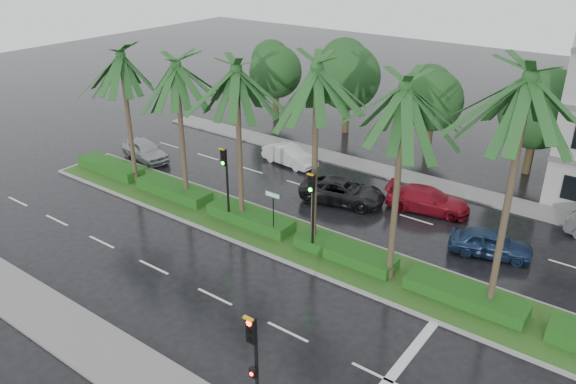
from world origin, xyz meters
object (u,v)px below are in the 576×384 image
Objects in this scene: car_white at (289,155)px; car_blue at (491,243)px; car_darkgrey at (343,191)px; car_silver at (145,150)px; signal_median_left at (226,174)px; street_sign at (273,203)px; signal_near at (255,367)px; car_red at (428,200)px.

car_white is 1.02× the size of car_blue.
car_silver is at bearing 86.32° from car_darkgrey.
signal_median_left is at bearing -97.77° from car_silver.
street_sign reaches higher than car_blue.
car_darkgrey is at bearing 69.23° from car_blue.
signal_near is 15.40m from car_blue.
signal_near is 12.11m from street_sign.
car_red is at bearing 57.75° from street_sign.
car_red is (19.09, 4.40, -0.04)m from car_silver.
car_red is (-2.00, 17.79, -1.82)m from signal_near.
car_darkgrey is at bearing -109.46° from car_white.
street_sign reaches higher than car_white.
car_darkgrey is at bearing 101.14° from car_red.
car_darkgrey reaches higher than car_white.
car_silver reaches higher than car_blue.
signal_median_left is 7.46m from car_darkgrey.
car_silver is at bearing 147.59° from signal_near.
signal_median_left reaches higher than signal_near.
street_sign is 14.59m from car_silver.
street_sign is 0.64× the size of car_white.
car_silver is 0.90× the size of car_red.
street_sign reaches higher than car_darkgrey.
car_white is 10.54m from car_red.
car_blue is (9.00, -0.78, -0.02)m from car_darkgrey.
signal_near is at bearing 154.75° from car_blue.
car_darkgrey is (6.00, -2.84, 0.03)m from car_white.
car_darkgrey reaches higher than car_blue.
car_blue is (12.50, 5.40, -2.32)m from signal_median_left.
signal_near is at bearing -111.73° from car_silver.
signal_median_left is at bearing 137.15° from car_darkgrey.
car_white is 0.81× the size of car_darkgrey.
street_sign is 0.66× the size of car_blue.
car_red is at bearing -89.07° from car_white.
car_blue is at bearing 23.36° from signal_median_left.
signal_near is at bearing -54.66° from street_sign.
signal_median_left is 13.81m from car_blue.
car_darkgrey is at bearing 112.28° from signal_near.
street_sign is 0.55× the size of car_red.
signal_median_left reaches higher than car_white.
car_darkgrey is 1.27× the size of car_blue.
street_sign is 0.52× the size of car_darkgrey.
car_red is 5.25m from car_blue.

